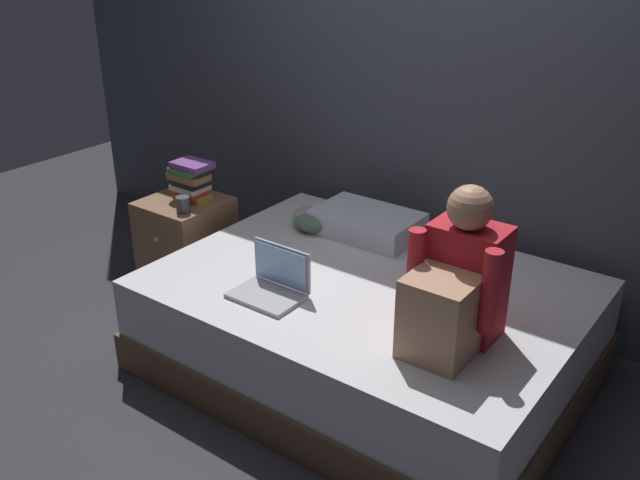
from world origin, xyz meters
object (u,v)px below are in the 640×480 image
at_px(pillow, 367,223).
at_px(clothes_pile, 317,219).
at_px(laptop, 272,284).
at_px(book_stack, 190,180).
at_px(nightstand, 187,246).
at_px(mug, 183,205).
at_px(person_sitting, 456,286).
at_px(bed, 368,326).

height_order(pillow, clothes_pile, pillow).
relative_size(laptop, book_stack, 1.39).
relative_size(book_stack, clothes_pile, 0.76).
height_order(nightstand, pillow, pillow).
xyz_separation_m(nightstand, mug, (0.13, -0.12, 0.34)).
height_order(person_sitting, laptop, person_sitting).
relative_size(bed, mug, 22.22).
distance_m(pillow, book_stack, 1.04).
distance_m(pillow, clothes_pile, 0.28).
relative_size(person_sitting, pillow, 1.17).
relative_size(nightstand, laptop, 1.82).
bearing_deg(laptop, book_stack, 155.22).
distance_m(nightstand, clothes_pile, 0.84).
bearing_deg(mug, bed, 3.82).
xyz_separation_m(bed, clothes_pile, (-0.56, 0.35, 0.30)).
distance_m(bed, person_sitting, 0.78).
bearing_deg(clothes_pile, nightstand, -157.58).
height_order(nightstand, mug, mug).
bearing_deg(book_stack, pillow, 20.78).
distance_m(bed, pillow, 0.63).
height_order(mug, clothes_pile, mug).
bearing_deg(pillow, mug, -148.57).
distance_m(bed, clothes_pile, 0.73).
bearing_deg(pillow, bed, -55.80).
bearing_deg(pillow, clothes_pile, -157.95).
bearing_deg(book_stack, bed, -3.76).
bearing_deg(pillow, nightstand, -157.68).
relative_size(laptop, mug, 3.56).
xyz_separation_m(person_sitting, mug, (-1.72, 0.15, -0.11)).
bearing_deg(bed, book_stack, 176.24).
xyz_separation_m(laptop, clothes_pile, (-0.28, 0.72, 0.00)).
height_order(bed, laptop, laptop).
bearing_deg(nightstand, person_sitting, -8.37).
bearing_deg(nightstand, book_stack, 55.39).
distance_m(person_sitting, laptop, 0.87).
xyz_separation_m(person_sitting, book_stack, (-1.82, 0.31, -0.04)).
distance_m(person_sitting, clothes_pile, 1.27).
bearing_deg(laptop, clothes_pile, 111.29).
height_order(book_stack, mug, book_stack).
xyz_separation_m(person_sitting, clothes_pile, (-1.11, 0.58, -0.19)).
height_order(bed, book_stack, book_stack).
relative_size(pillow, clothes_pile, 1.84).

